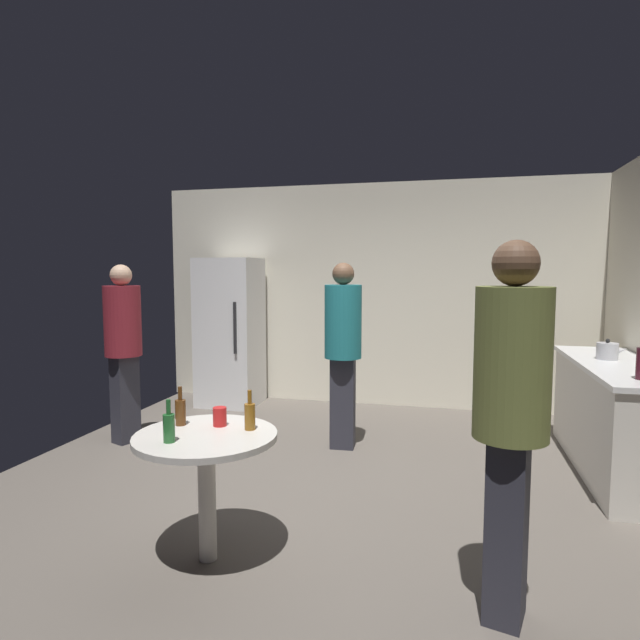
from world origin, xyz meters
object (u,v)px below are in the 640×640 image
beer_bottle_brown (180,411)px  person_in_teal_shirt (343,340)px  beer_bottle_amber (250,415)px  person_in_maroon_shirt (123,339)px  kettle (608,351)px  foreground_table (206,452)px  person_in_olive_shirt (511,402)px  beer_bottle_green (169,427)px  plastic_cup_red (220,417)px  refrigerator (230,332)px

beer_bottle_brown → person_in_teal_shirt: size_ratio=0.13×
beer_bottle_amber → person_in_maroon_shirt: (-1.91, 1.59, 0.18)m
kettle → beer_bottle_brown: bearing=-143.6°
foreground_table → person_in_olive_shirt: person_in_olive_shirt is taller
beer_bottle_green → person_in_olive_shirt: size_ratio=0.13×
beer_bottle_green → person_in_maroon_shirt: (-1.57, 1.90, 0.18)m
beer_bottle_amber → beer_bottle_green: (-0.33, -0.31, 0.00)m
person_in_olive_shirt → person_in_teal_shirt: (-1.22, 2.20, -0.04)m
beer_bottle_brown → plastic_cup_red: 0.24m
person_in_olive_shirt → beer_bottle_brown: bearing=6.8°
foreground_table → refrigerator: bearing=111.4°
beer_bottle_amber → person_in_teal_shirt: (0.15, 1.93, 0.19)m
foreground_table → beer_bottle_brown: 0.31m
kettle → person_in_olive_shirt: (-1.02, -2.34, 0.08)m
beer_bottle_green → person_in_teal_shirt: 2.30m
beer_bottle_green → person_in_olive_shirt: person_in_olive_shirt is taller
beer_bottle_green → person_in_teal_shirt: person_in_teal_shirt is taller
refrigerator → person_in_teal_shirt: (1.67, -1.27, 0.11)m
plastic_cup_red → person_in_teal_shirt: size_ratio=0.06×
kettle → foreground_table: size_ratio=0.30×
kettle → plastic_cup_red: bearing=-141.8°
beer_bottle_amber → person_in_teal_shirt: 1.95m
foreground_table → person_in_olive_shirt: size_ratio=0.45×
foreground_table → beer_bottle_green: beer_bottle_green is taller
person_in_teal_shirt → plastic_cup_red: bearing=-13.5°
plastic_cup_red → person_in_maroon_shirt: bearing=137.5°
kettle → person_in_olive_shirt: bearing=-113.6°
plastic_cup_red → person_in_teal_shirt: (0.35, 1.91, 0.22)m
beer_bottle_brown → person_in_teal_shirt: 2.04m
foreground_table → plastic_cup_red: (0.01, 0.16, 0.16)m
plastic_cup_red → person_in_olive_shirt: bearing=-10.5°
beer_bottle_amber → plastic_cup_red: beer_bottle_amber is taller
refrigerator → plastic_cup_red: refrigerator is taller
beer_bottle_green → person_in_maroon_shirt: 2.48m
beer_bottle_amber → beer_bottle_brown: bearing=-178.2°
beer_bottle_amber → person_in_olive_shirt: person_in_olive_shirt is taller
person_in_maroon_shirt → person_in_teal_shirt: size_ratio=0.99×
person_in_olive_shirt → foreground_table: bearing=9.8°
person_in_teal_shirt → beer_bottle_brown: bearing=-19.7°
refrigerator → person_in_maroon_shirt: bearing=-103.6°
foreground_table → beer_bottle_green: 0.29m
foreground_table → beer_bottle_brown: size_ratio=3.48×
refrigerator → beer_bottle_amber: bearing=-64.6°
refrigerator → kettle: bearing=-16.1°
refrigerator → person_in_maroon_shirt: size_ratio=1.06×
plastic_cup_red → person_in_maroon_shirt: (-1.71, 1.57, 0.21)m
beer_bottle_brown → person_in_teal_shirt: person_in_teal_shirt is taller
beer_bottle_brown → person_in_olive_shirt: (1.81, -0.25, 0.23)m
beer_bottle_green → person_in_olive_shirt: (1.71, 0.05, 0.23)m
refrigerator → beer_bottle_green: bearing=-71.4°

